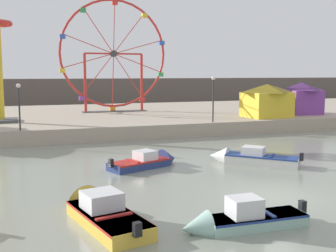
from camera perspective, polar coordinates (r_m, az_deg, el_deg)
ground_plane at (r=18.83m, az=14.24°, el=-9.30°), size 240.00×240.00×0.00m
quay_promenade at (r=45.28m, az=-6.11°, el=1.21°), size 110.00×24.66×1.14m
distant_town_skyline at (r=68.70m, az=-10.62°, el=4.53°), size 140.00×3.00×4.40m
motorboat_navy_blue at (r=23.96m, az=-2.46°, el=-4.79°), size 4.59×2.85×1.37m
motorboat_seafoam at (r=14.78m, az=9.29°, el=-12.51°), size 4.73×1.24×1.42m
motorboat_pale_grey at (r=25.17m, az=10.82°, el=-4.23°), size 4.67×4.59×1.35m
motorboat_mustard_yellow at (r=15.77m, az=-9.61°, el=-11.14°), size 2.67×5.50×1.61m
ferris_wheel_red_frame at (r=45.50m, az=-7.42°, el=9.46°), size 11.40×1.20×11.88m
carnival_booth_yellow_awning at (r=40.67m, az=13.28°, el=3.48°), size 4.59×3.85×3.12m
carnival_booth_purple_stall at (r=44.84m, az=17.66°, el=3.72°), size 3.86×4.17×3.20m
promenade_lamp_near at (r=32.08m, az=-19.62°, el=3.45°), size 0.32×0.32×3.40m
promenade_lamp_far at (r=35.49m, az=6.17°, el=4.60°), size 0.32×0.32×3.88m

